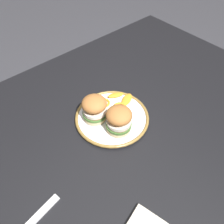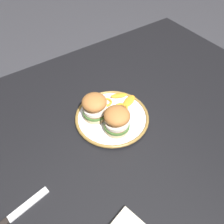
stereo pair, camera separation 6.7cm
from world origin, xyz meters
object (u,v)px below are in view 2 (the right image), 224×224
(dining_table, at_px, (128,130))
(sandwich_half_right, at_px, (95,107))
(dinner_plate, at_px, (112,117))
(table_knife, at_px, (10,219))
(sandwich_half_left, at_px, (117,120))

(dining_table, distance_m, sandwich_half_right, 0.20)
(dining_table, xyz_separation_m, dinner_plate, (0.06, -0.04, 0.09))
(dining_table, distance_m, table_knife, 0.53)
(sandwich_half_left, height_order, table_knife, sandwich_half_left)
(dining_table, relative_size, sandwich_half_right, 12.97)
(dinner_plate, bearing_deg, sandwich_half_right, -36.30)
(dinner_plate, bearing_deg, table_knife, 17.78)
(sandwich_half_right, bearing_deg, table_knife, 24.69)
(dining_table, relative_size, table_knife, 6.60)
(dinner_plate, xyz_separation_m, sandwich_half_right, (0.05, -0.04, 0.06))
(dinner_plate, bearing_deg, dining_table, 146.13)
(sandwich_half_right, bearing_deg, dinner_plate, 143.70)
(dining_table, bearing_deg, sandwich_half_left, 17.76)
(dinner_plate, xyz_separation_m, table_knife, (0.45, 0.15, -0.01))
(table_knife, bearing_deg, dining_table, -168.00)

